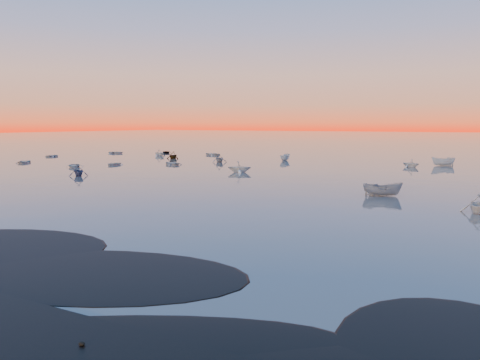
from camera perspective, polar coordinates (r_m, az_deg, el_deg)
The scene contains 4 objects.
ground at distance 118.24m, azimuth 15.09°, elevation 3.22°, with size 600.00×600.00×0.00m, color #6A6158.
moored_fleet at distance 73.33m, azimuth 6.77°, elevation 1.27°, with size 124.00×58.00×1.20m, color silver, non-canonical shape.
boat_near_left at distance 81.28m, azimuth -19.57°, elevation 1.47°, with size 3.80×1.59×0.95m, color silver.
boat_near_center at distance 48.55m, azimuth 16.96°, elevation -1.87°, with size 3.86×1.63×1.34m, color slate.
Camera 1 is at (26.45, -15.02, 7.17)m, focal length 35.00 mm.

